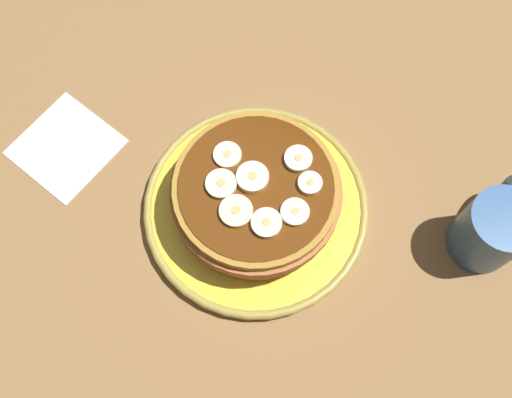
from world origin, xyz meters
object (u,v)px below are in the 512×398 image
Objects in this scene: plate at (256,208)px; napkin at (66,147)px; banana_slice_4 at (298,159)px; banana_slice_7 at (295,212)px; coffee_mug at (493,228)px; banana_slice_1 at (310,183)px; banana_slice_2 at (236,211)px; banana_slice_5 at (221,184)px; banana_slice_6 at (227,155)px; pancake_stack at (256,196)px; banana_slice_3 at (266,223)px; banana_slice_0 at (252,177)px.

plate is 2.39× the size of napkin.
banana_slice_4 reaches higher than plate.
banana_slice_7 is at bearing -85.60° from napkin.
banana_slice_1 is at bearing 105.99° from coffee_mug.
plate is 8.59× the size of banana_slice_4.
banana_slice_4 is 29.60cm from napkin.
banana_slice_2 is 0.33× the size of napkin.
banana_slice_5 reaches higher than banana_slice_6.
plate is 1.36× the size of pancake_stack.
banana_slice_5 is 22.81cm from napkin.
banana_slice_2 is 3.46cm from banana_slice_5.
banana_slice_7 is 22.14cm from coffee_mug.
plate is at bearing 108.73° from coffee_mug.
coffee_mug reaches higher than banana_slice_7.
banana_slice_7 is at bearing -105.71° from banana_slice_6.
banana_slice_4 is at bearing 1.45° from banana_slice_3.
banana_slice_7 is at bearing 179.52° from banana_slice_1.
banana_slice_0 reaches higher than napkin.
banana_slice_2 is at bearing 94.32° from banana_slice_3.
banana_slice_4 is (4.76, -2.69, 7.14)cm from plate.
coffee_mug is at bearing -71.24° from pancake_stack.
banana_slice_3 is 1.07× the size of banana_slice_7.
banana_slice_3 is at bearing -138.95° from plate.
coffee_mug reaches higher than banana_slice_2.
napkin is (-3.16, 24.66, -4.55)cm from pancake_stack.
pancake_stack is at bearing -131.58° from banana_slice_0.
coffee_mug is (9.31, -19.80, -3.38)cm from banana_slice_7.
banana_slice_3 is 1.06× the size of banana_slice_4.
banana_slice_3 is at bearing 138.94° from banana_slice_7.
banana_slice_3 is (-3.90, -3.61, -0.06)cm from banana_slice_0.
banana_slice_6 is at bearing 55.10° from banana_slice_3.
banana_slice_1 is 8.43cm from banana_slice_2.
banana_slice_3 is at bearing -138.40° from pancake_stack.
banana_slice_4 is 8.77cm from banana_slice_5.
napkin is at bearing 97.35° from plate.
banana_slice_3 is at bearing -85.68° from banana_slice_2.
pancake_stack is 6.35× the size of banana_slice_7.
banana_slice_7 is (-0.87, -5.04, 3.36)cm from pancake_stack.
banana_slice_2 is (-4.16, -0.18, -0.09)cm from banana_slice_0.
banana_slice_0 reaches higher than banana_slice_6.
banana_slice_1 is at bearing -69.30° from banana_slice_0.
napkin is (-11.60, 49.50, -4.53)cm from coffee_mug.
banana_slice_3 is (0.26, -3.43, 0.03)cm from banana_slice_2.
banana_slice_1 and banana_slice_2 have the same top height.
banana_slice_1 is at bearing -0.48° from banana_slice_7.
pancake_stack is 1.80× the size of coffee_mug.
banana_slice_3 reaches higher than banana_slice_6.
pancake_stack is at bearing 108.76° from coffee_mug.
banana_slice_1 is 0.74× the size of banana_slice_2.
banana_slice_1 and banana_slice_7 have the same top height.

